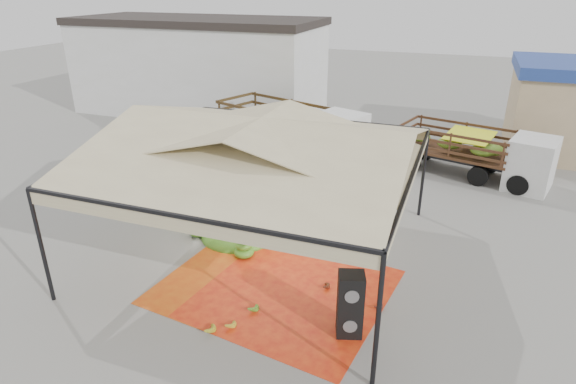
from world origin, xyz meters
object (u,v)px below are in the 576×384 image
(vendor, at_px, (295,175))
(speaker_stack, at_px, (350,305))
(banana_heap, at_px, (262,208))
(truck_left, at_px, (294,127))
(truck_right, at_px, (481,149))

(vendor, bearing_deg, speaker_stack, 126.85)
(banana_heap, distance_m, truck_left, 6.57)
(banana_heap, height_order, truck_right, truck_right)
(speaker_stack, relative_size, truck_left, 0.22)
(truck_right, bearing_deg, speaker_stack, -87.88)
(vendor, bearing_deg, truck_left, -62.27)
(vendor, distance_m, truck_right, 7.69)
(vendor, height_order, truck_left, truck_left)
(vendor, height_order, truck_right, truck_right)
(truck_left, bearing_deg, truck_right, 23.67)
(vendor, xyz_separation_m, truck_left, (-1.48, 4.07, 0.52))
(banana_heap, relative_size, truck_right, 0.94)
(banana_heap, bearing_deg, truck_right, 46.48)
(vendor, relative_size, truck_right, 0.31)
(banana_heap, bearing_deg, truck_left, 100.57)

